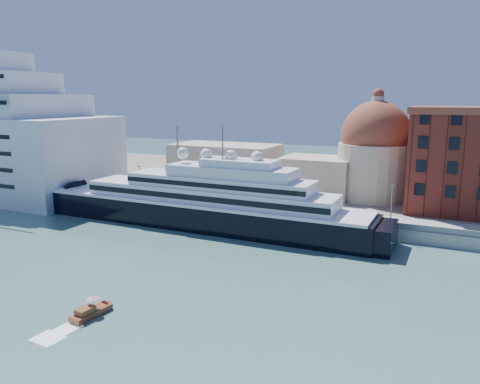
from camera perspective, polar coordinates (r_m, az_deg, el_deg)
The scene contains 9 objects.
ground at distance 78.86m, azimuth -8.04°, elevation -8.84°, with size 400.00×400.00×0.00m, color #3C6866.
quay at distance 107.21m, azimuth 1.93°, elevation -2.56°, with size 180.00×10.00×2.50m, color gray.
land at distance 145.00m, azimuth 8.36°, elevation 0.92°, with size 260.00×72.00×2.00m, color slate.
quay_fence at distance 102.77m, azimuth 0.94°, elevation -2.11°, with size 180.00×0.10×1.20m, color slate.
superyacht at distance 101.79m, azimuth -6.11°, elevation -1.58°, with size 84.52×11.72×25.26m.
service_barge at distance 124.48m, azimuth -20.24°, elevation -1.57°, with size 10.73×4.85×2.33m.
water_taxi at distance 63.79m, azimuth -17.77°, elevation -13.74°, with size 2.34×5.74×2.66m.
church at distance 125.29m, azimuth 8.97°, elevation 3.84°, with size 66.00×18.00×25.50m.
lamp_posts at distance 109.52m, azimuth -4.51°, elevation 2.30°, with size 120.80×2.40×18.00m.
Camera 1 is at (41.09, -61.56, 27.20)m, focal length 35.00 mm.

